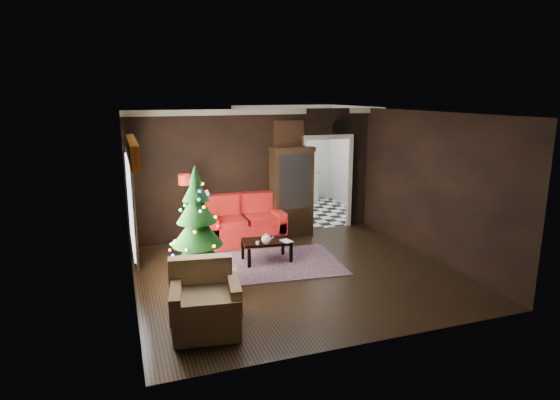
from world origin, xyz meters
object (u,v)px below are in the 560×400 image
object	(u,v)px
loveseat	(244,220)
wall_clock	(338,127)
teapot	(266,239)
christmas_tree	(197,226)
armchair	(206,298)
kitchen_table	(295,202)
floor_lamp	(186,213)
coffee_table	(267,250)
curio_cabinet	(291,193)

from	to	relation	value
loveseat	wall_clock	distance (m)	3.04
loveseat	teapot	bearing A→B (deg)	-89.35
christmas_tree	armchair	bearing A→B (deg)	-96.15
teapot	kitchen_table	distance (m)	3.60
floor_lamp	armchair	xyz separation A→B (m)	(-0.23, -3.24, -0.37)
coffee_table	teapot	size ratio (longest dim) A/B	4.34
floor_lamp	kitchen_table	bearing A→B (deg)	32.25
teapot	wall_clock	size ratio (longest dim) A/B	0.64
curio_cabinet	floor_lamp	size ratio (longest dim) A/B	1.24
coffee_table	armchair	bearing A→B (deg)	-124.90
curio_cabinet	christmas_tree	xyz separation A→B (m)	(-2.48, -2.28, 0.10)
armchair	teapot	distance (m)	2.54
loveseat	armchair	size ratio (longest dim) A/B	1.81
armchair	kitchen_table	bearing A→B (deg)	66.02
teapot	wall_clock	bearing A→B (deg)	38.74
curio_cabinet	armchair	bearing A→B (deg)	-125.18
loveseat	armchair	bearing A→B (deg)	-112.90
loveseat	christmas_tree	world-z (taller)	christmas_tree
christmas_tree	wall_clock	distance (m)	4.62
floor_lamp	loveseat	bearing A→B (deg)	12.51
coffee_table	loveseat	bearing A→B (deg)	94.15
curio_cabinet	coffee_table	distance (m)	1.96
curio_cabinet	christmas_tree	world-z (taller)	christmas_tree
christmas_tree	wall_clock	bearing A→B (deg)	33.75
coffee_table	teapot	xyz separation A→B (m)	(-0.07, -0.21, 0.30)
floor_lamp	coffee_table	xyz separation A→B (m)	(1.35, -0.98, -0.62)
wall_clock	teapot	bearing A→B (deg)	-141.26
curio_cabinet	christmas_tree	size ratio (longest dim) A/B	1.02
floor_lamp	kitchen_table	world-z (taller)	floor_lamp
christmas_tree	coffee_table	bearing A→B (deg)	29.38
teapot	floor_lamp	bearing A→B (deg)	136.86
coffee_table	floor_lamp	bearing A→B (deg)	143.99
coffee_table	teapot	distance (m)	0.37
armchair	coffee_table	size ratio (longest dim) A/B	1.05
christmas_tree	armchair	world-z (taller)	christmas_tree
christmas_tree	kitchen_table	size ratio (longest dim) A/B	2.48
loveseat	kitchen_table	world-z (taller)	loveseat
coffee_table	teapot	world-z (taller)	teapot
loveseat	floor_lamp	xyz separation A→B (m)	(-1.26, -0.28, 0.33)
teapot	kitchen_table	size ratio (longest dim) A/B	0.27
floor_lamp	coffee_table	size ratio (longest dim) A/B	1.72
christmas_tree	kitchen_table	distance (m)	4.90
floor_lamp	wall_clock	size ratio (longest dim) A/B	4.78
coffee_table	curio_cabinet	bearing A→B (deg)	54.39
christmas_tree	wall_clock	size ratio (longest dim) A/B	5.81
armchair	wall_clock	distance (m)	5.81
coffee_table	wall_clock	xyz separation A→B (m)	(2.26, 1.66, 2.17)
loveseat	teapot	distance (m)	1.47
armchair	coffee_table	world-z (taller)	armchair
floor_lamp	curio_cabinet	bearing A→B (deg)	11.71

